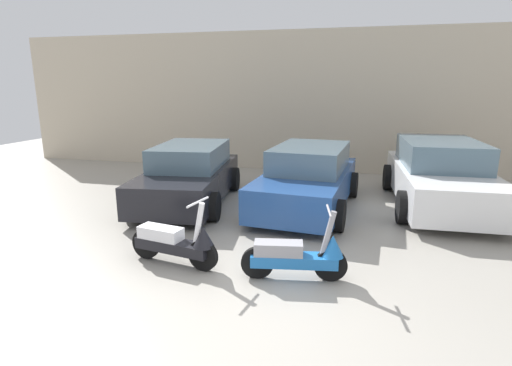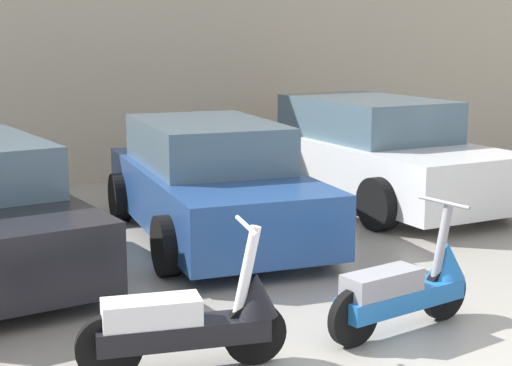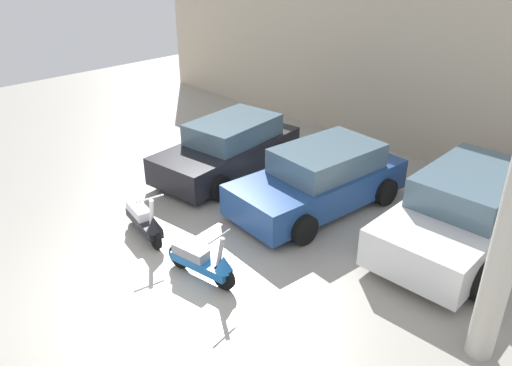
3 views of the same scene
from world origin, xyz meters
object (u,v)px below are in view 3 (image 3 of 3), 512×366
at_px(scooter_front_left, 145,220).
at_px(car_rear_center, 320,179).
at_px(car_rear_right, 465,211).
at_px(scooter_front_right, 203,261).
at_px(support_column_side, 512,224).
at_px(car_rear_left, 229,148).

bearing_deg(scooter_front_left, car_rear_center, 75.98).
xyz_separation_m(car_rear_center, car_rear_right, (2.73, 0.78, 0.05)).
relative_size(scooter_front_left, car_rear_center, 0.36).
bearing_deg(scooter_front_left, car_rear_right, 54.47).
bearing_deg(scooter_front_right, support_column_side, 13.93).
height_order(car_rear_center, car_rear_right, car_rear_right).
distance_m(scooter_front_right, car_rear_left, 4.25).
bearing_deg(scooter_front_right, car_rear_center, 85.28).
height_order(car_rear_left, support_column_side, support_column_side).
xyz_separation_m(scooter_front_left, car_rear_left, (-1.09, 3.09, 0.25)).
bearing_deg(car_rear_right, scooter_front_right, -32.76).
height_order(scooter_front_left, car_rear_center, car_rear_center).
height_order(scooter_front_right, car_rear_center, car_rear_center).
height_order(scooter_front_left, support_column_side, support_column_side).
distance_m(scooter_front_left, car_rear_right, 5.90).
xyz_separation_m(scooter_front_right, car_rear_left, (-2.87, 3.12, 0.26)).
height_order(scooter_front_left, car_rear_left, car_rear_left).
bearing_deg(support_column_side, car_rear_right, 120.64).
distance_m(scooter_front_left, support_column_side, 6.16).
height_order(scooter_front_left, scooter_front_right, scooter_front_left).
bearing_deg(car_rear_right, support_column_side, 28.93).
bearing_deg(car_rear_center, support_column_side, 73.76).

